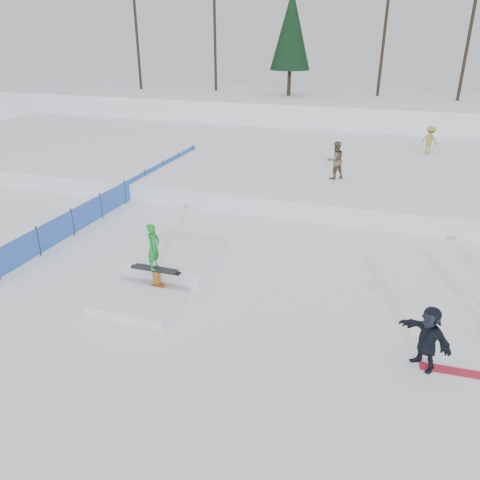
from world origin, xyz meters
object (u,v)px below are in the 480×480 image
(walker_olive, at_px, (335,160))
(jib_rail_feature, at_px, (165,271))
(walker_ygreen, at_px, (430,140))
(safety_fence, at_px, (125,192))
(spectator_dark, at_px, (428,338))

(walker_olive, bearing_deg, jib_rail_feature, 30.03)
(walker_ygreen, bearing_deg, walker_olive, 90.02)
(safety_fence, distance_m, walker_ygreen, 17.27)
(spectator_dark, relative_size, jib_rail_feature, 0.36)
(safety_fence, xyz_separation_m, jib_rail_feature, (4.95, -5.92, -0.25))
(jib_rail_feature, bearing_deg, spectator_dark, -13.97)
(walker_olive, relative_size, spectator_dark, 1.12)
(jib_rail_feature, bearing_deg, safety_fence, 129.91)
(safety_fence, height_order, spectator_dark, spectator_dark)
(walker_olive, bearing_deg, spectator_dark, 67.85)
(walker_olive, distance_m, jib_rail_feature, 11.02)
(walker_ygreen, bearing_deg, spectator_dark, 121.34)
(spectator_dark, bearing_deg, walker_ygreen, 132.77)
(safety_fence, bearing_deg, jib_rail_feature, -50.09)
(walker_olive, relative_size, walker_ygreen, 1.14)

